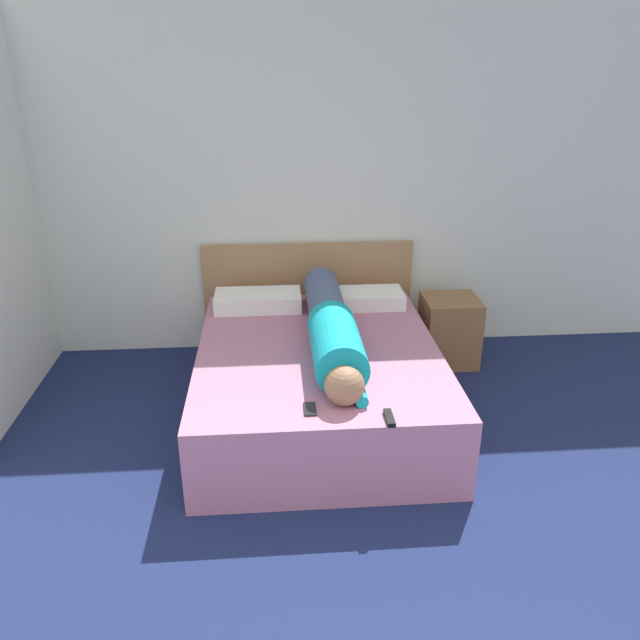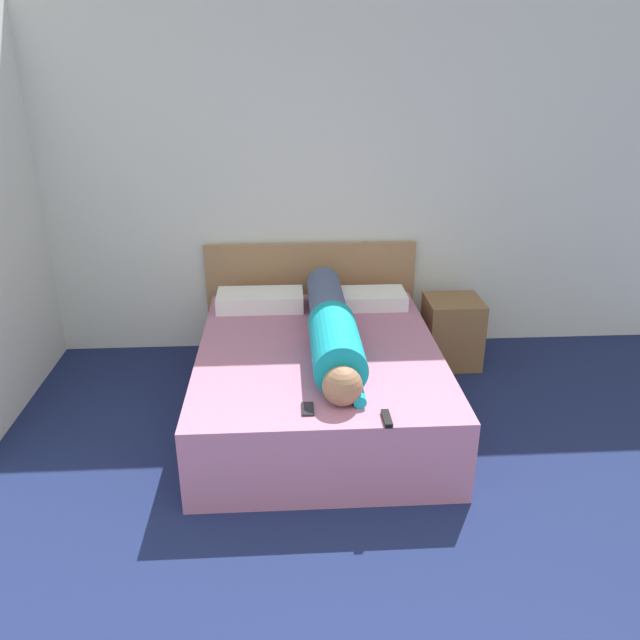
% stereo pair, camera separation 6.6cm
% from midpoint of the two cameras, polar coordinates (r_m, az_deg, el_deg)
% --- Properties ---
extents(wall_back, '(5.71, 0.06, 2.60)m').
position_cam_midpoint_polar(wall_back, '(4.87, 1.32, 12.12)').
color(wall_back, silver).
rests_on(wall_back, ground_plane).
extents(bed, '(1.54, 1.93, 0.49)m').
position_cam_midpoint_polar(bed, '(4.12, -0.62, -5.59)').
color(bed, '#B2708E').
rests_on(bed, ground_plane).
extents(headboard, '(1.66, 0.04, 0.87)m').
position_cam_midpoint_polar(headboard, '(5.02, -1.47, 2.21)').
color(headboard, '#A37A51').
rests_on(headboard, ground_plane).
extents(nightstand, '(0.41, 0.40, 0.53)m').
position_cam_midpoint_polar(nightstand, '(4.91, 11.34, -0.95)').
color(nightstand, brown).
rests_on(nightstand, ground_plane).
extents(person_lying, '(0.30, 1.70, 0.30)m').
position_cam_midpoint_polar(person_lying, '(3.94, 0.63, -0.79)').
color(person_lying, '#936B4C').
rests_on(person_lying, bed).
extents(pillow_near_headboard, '(0.63, 0.31, 0.12)m').
position_cam_midpoint_polar(pillow_near_headboard, '(4.63, -6.10, 1.78)').
color(pillow_near_headboard, white).
rests_on(pillow_near_headboard, bed).
extents(pillow_second, '(0.60, 0.31, 0.11)m').
position_cam_midpoint_polar(pillow_second, '(4.67, 3.53, 1.99)').
color(pillow_second, white).
rests_on(pillow_second, bed).
extents(tv_remote, '(0.04, 0.15, 0.02)m').
position_cam_midpoint_polar(tv_remote, '(3.25, 5.78, -8.89)').
color(tv_remote, black).
rests_on(tv_remote, bed).
extents(cell_phone, '(0.06, 0.13, 0.01)m').
position_cam_midpoint_polar(cell_phone, '(3.32, -1.50, -8.15)').
color(cell_phone, black).
rests_on(cell_phone, bed).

